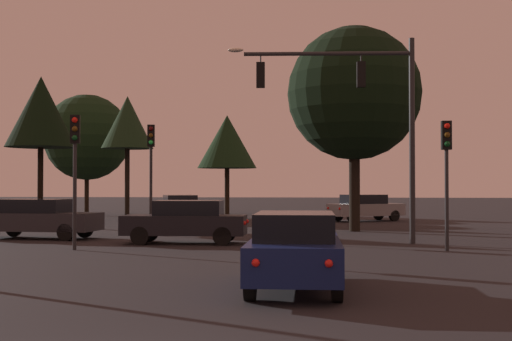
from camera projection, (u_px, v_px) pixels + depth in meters
name	position (u px, v px, depth m)	size (l,w,h in m)	color
ground_plane	(280.00, 230.00, 31.20)	(168.00, 168.00, 0.00)	black
traffic_signal_mast_arm	(360.00, 101.00, 24.07)	(6.60, 0.68, 7.25)	#232326
traffic_light_corner_left	(75.00, 154.00, 21.65)	(0.35, 0.38, 4.29)	#232326
traffic_light_corner_right	(447.00, 158.00, 21.24)	(0.31, 0.35, 4.07)	#232326
traffic_light_median	(151.00, 157.00, 27.90)	(0.35, 0.38, 4.54)	#232326
car_nearside_lane	(295.00, 249.00, 13.38)	(1.81, 4.33, 1.52)	#0F1947
car_crossing_left	(186.00, 221.00, 24.01)	(4.43, 1.87, 1.52)	black
car_crossing_right	(38.00, 218.00, 26.19)	(4.75, 2.19, 1.52)	#232328
car_far_lane	(180.00, 208.00, 37.25)	(3.26, 4.78, 1.52)	gray
car_parked_lot	(365.00, 207.00, 38.99)	(4.56, 3.69, 1.52)	gray
tree_behind_sign	(41.00, 112.00, 34.15)	(3.49, 3.49, 7.53)	black
tree_left_far	(127.00, 123.00, 40.86)	(3.11, 3.11, 7.42)	black
tree_center_horizon	(227.00, 142.00, 48.13)	(4.19, 4.19, 7.02)	black
tree_right_cluster	(354.00, 94.00, 30.49)	(5.98, 5.98, 9.17)	black
tree_lot_edge	(87.00, 137.00, 46.58)	(5.86, 5.86, 8.27)	black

